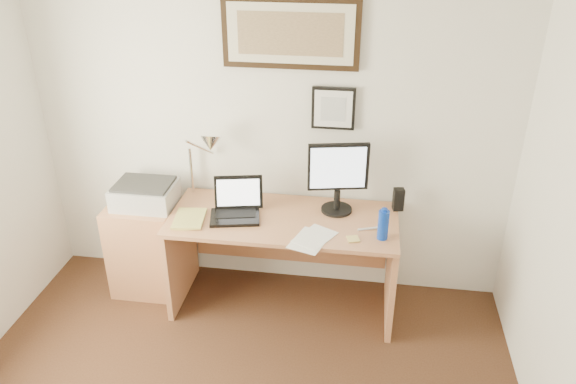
% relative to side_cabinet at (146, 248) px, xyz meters
% --- Properties ---
extents(wall_back, '(3.50, 0.02, 2.50)m').
position_rel_side_cabinet_xyz_m(wall_back, '(0.92, 0.32, 0.89)').
color(wall_back, white).
rests_on(wall_back, ground).
extents(side_cabinet, '(0.50, 0.40, 0.73)m').
position_rel_side_cabinet_xyz_m(side_cabinet, '(0.00, 0.00, 0.00)').
color(side_cabinet, '#B0704A').
rests_on(side_cabinet, floor).
extents(water_bottle, '(0.07, 0.07, 0.20)m').
position_rel_side_cabinet_xyz_m(water_bottle, '(1.76, -0.22, 0.49)').
color(water_bottle, '#0D34AC').
rests_on(water_bottle, desk).
extents(bottle_cap, '(0.04, 0.04, 0.02)m').
position_rel_side_cabinet_xyz_m(bottle_cap, '(1.76, -0.22, 0.60)').
color(bottle_cap, '#0D34AC').
rests_on(bottle_cap, water_bottle).
extents(speaker, '(0.08, 0.08, 0.16)m').
position_rel_side_cabinet_xyz_m(speaker, '(1.87, 0.19, 0.47)').
color(speaker, black).
rests_on(speaker, desk).
extents(paper_sheet_a, '(0.29, 0.35, 0.00)m').
position_rel_side_cabinet_xyz_m(paper_sheet_a, '(1.29, -0.32, 0.39)').
color(paper_sheet_a, white).
rests_on(paper_sheet_a, desk).
extents(paper_sheet_b, '(0.31, 0.34, 0.00)m').
position_rel_side_cabinet_xyz_m(paper_sheet_b, '(1.32, -0.27, 0.39)').
color(paper_sheet_b, white).
rests_on(paper_sheet_b, desk).
extents(sticky_pad, '(0.10, 0.10, 0.01)m').
position_rel_side_cabinet_xyz_m(sticky_pad, '(1.57, -0.27, 0.39)').
color(sticky_pad, '#E3CB6B').
rests_on(sticky_pad, desk).
extents(marker_pen, '(0.14, 0.06, 0.02)m').
position_rel_side_cabinet_xyz_m(marker_pen, '(1.66, -0.13, 0.39)').
color(marker_pen, white).
rests_on(marker_pen, desk).
extents(book, '(0.24, 0.31, 0.02)m').
position_rel_side_cabinet_xyz_m(book, '(0.33, -0.19, 0.40)').
color(book, '#C5BD5C').
rests_on(book, desk).
extents(desk, '(1.60, 0.70, 0.75)m').
position_rel_side_cabinet_xyz_m(desk, '(1.07, 0.04, 0.15)').
color(desk, '#B0704A').
rests_on(desk, floor).
extents(laptop, '(0.38, 0.36, 0.26)m').
position_rel_side_cabinet_xyz_m(laptop, '(0.74, -0.06, 0.44)').
color(laptop, black).
rests_on(laptop, desk).
extents(lcd_monitor, '(0.42, 0.22, 0.52)m').
position_rel_side_cabinet_xyz_m(lcd_monitor, '(1.43, 0.10, 0.68)').
color(lcd_monitor, black).
rests_on(lcd_monitor, desk).
extents(printer, '(0.44, 0.34, 0.18)m').
position_rel_side_cabinet_xyz_m(printer, '(0.04, 0.03, 0.45)').
color(printer, '#ACACAE').
rests_on(printer, side_cabinet).
extents(desk_lamp, '(0.29, 0.27, 0.53)m').
position_rel_side_cabinet_xyz_m(desk_lamp, '(0.51, 0.13, 0.82)').
color(desk_lamp, silver).
rests_on(desk_lamp, desk).
extents(picture_large, '(0.92, 0.04, 0.47)m').
position_rel_side_cabinet_xyz_m(picture_large, '(1.07, 0.29, 1.59)').
color(picture_large, black).
rests_on(picture_large, wall_back).
extents(picture_small, '(0.30, 0.03, 0.30)m').
position_rel_side_cabinet_xyz_m(picture_small, '(1.37, 0.29, 1.09)').
color(picture_small, black).
rests_on(picture_small, wall_back).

